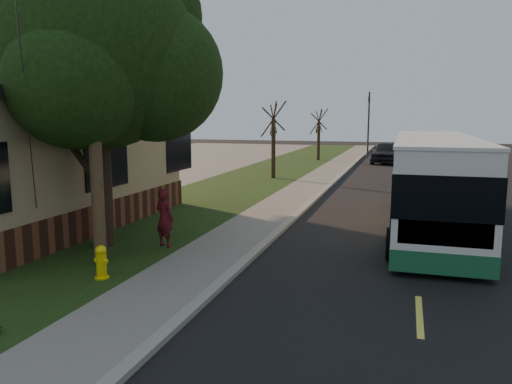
% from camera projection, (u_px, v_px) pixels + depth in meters
% --- Properties ---
extents(ground, '(120.00, 120.00, 0.00)m').
position_uv_depth(ground, '(213.00, 293.00, 10.14)').
color(ground, black).
rests_on(ground, ground).
extents(road, '(8.00, 80.00, 0.01)m').
position_uv_depth(road, '(414.00, 213.00, 18.46)').
color(road, black).
rests_on(road, ground).
extents(curb, '(0.25, 80.00, 0.12)m').
position_uv_depth(curb, '(307.00, 206.00, 19.60)').
color(curb, gray).
rests_on(curb, ground).
extents(sidewalk, '(2.00, 80.00, 0.08)m').
position_uv_depth(sidewalk, '(282.00, 205.00, 19.88)').
color(sidewalk, slate).
rests_on(sidewalk, ground).
extents(grass_verge, '(5.00, 80.00, 0.07)m').
position_uv_depth(grass_verge, '(201.00, 201.00, 20.88)').
color(grass_verge, black).
rests_on(grass_verge, ground).
extents(building_lot, '(15.00, 80.00, 0.04)m').
position_uv_depth(building_lot, '(7.00, 191.00, 23.74)').
color(building_lot, slate).
rests_on(building_lot, ground).
extents(fire_hydrant, '(0.32, 0.32, 0.74)m').
position_uv_depth(fire_hydrant, '(101.00, 262.00, 10.82)').
color(fire_hydrant, yellow).
rests_on(fire_hydrant, grass_verge).
extents(utility_pole, '(2.86, 3.21, 9.07)m').
position_uv_depth(utility_pole, '(91.00, 69.00, 11.32)').
color(utility_pole, '#473321').
rests_on(utility_pole, ground).
extents(leafy_tree, '(6.30, 6.00, 7.80)m').
position_uv_depth(leafy_tree, '(99.00, 54.00, 13.05)').
color(leafy_tree, black).
rests_on(leafy_tree, grass_verge).
extents(bare_tree_near, '(1.38, 1.21, 4.31)m').
position_uv_depth(bare_tree_near, '(273.00, 141.00, 27.84)').
color(bare_tree_near, black).
rests_on(bare_tree_near, grass_verge).
extents(bare_tree_far, '(1.38, 1.21, 4.03)m').
position_uv_depth(bare_tree_far, '(319.00, 135.00, 39.08)').
color(bare_tree_far, black).
rests_on(bare_tree_far, grass_verge).
extents(traffic_signal, '(0.18, 0.22, 5.50)m').
position_uv_depth(traffic_signal, '(368.00, 120.00, 41.68)').
color(traffic_signal, '#2D2D30').
rests_on(traffic_signal, ground).
extents(transit_bus, '(2.49, 10.79, 2.93)m').
position_uv_depth(transit_bus, '(434.00, 180.00, 15.64)').
color(transit_bus, silver).
rests_on(transit_bus, ground).
extents(skateboarder, '(0.66, 0.54, 1.58)m').
position_uv_depth(skateboarder, '(164.00, 218.00, 13.39)').
color(skateboarder, '#511017').
rests_on(skateboarder, grass_verge).
extents(distant_car, '(2.27, 4.91, 1.63)m').
position_uv_depth(distant_car, '(386.00, 152.00, 37.57)').
color(distant_car, black).
rests_on(distant_car, ground).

